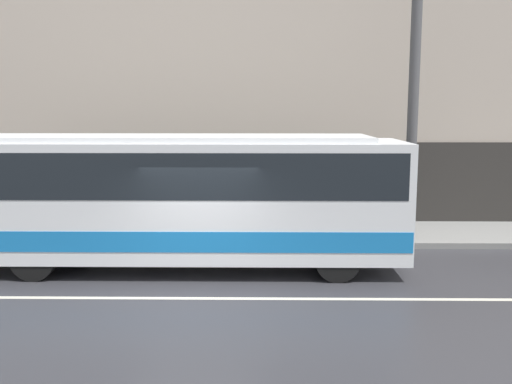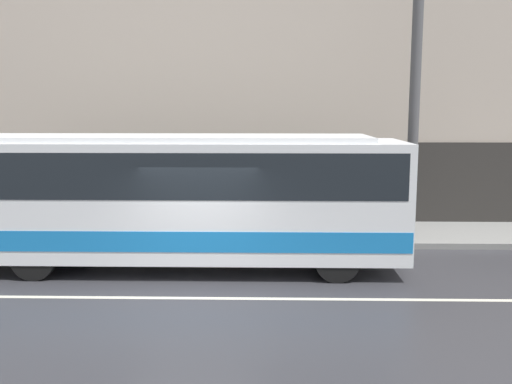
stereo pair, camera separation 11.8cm
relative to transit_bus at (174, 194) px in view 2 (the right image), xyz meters
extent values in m
plane|color=#333338|center=(0.74, -2.25, -1.75)|extent=(60.00, 60.00, 0.00)
cube|color=gray|center=(0.74, 3.24, -1.66)|extent=(60.00, 2.96, 0.17)
cube|color=#B7A899|center=(0.74, 4.87, 3.57)|extent=(60.00, 0.30, 10.63)
cube|color=#2D2B28|center=(0.74, 4.70, -0.42)|extent=(60.00, 0.06, 2.66)
cube|color=beige|center=(0.74, -2.25, -1.74)|extent=(54.00, 0.14, 0.01)
cube|color=white|center=(-0.01, 0.00, -0.08)|extent=(10.60, 2.50, 2.63)
cube|color=#1972BF|center=(-0.01, 0.00, -0.85)|extent=(10.55, 2.53, 0.45)
cube|color=black|center=(-0.01, 0.00, 0.55)|extent=(10.28, 2.52, 1.00)
cube|color=orange|center=(5.24, 0.00, 1.04)|extent=(0.12, 1.88, 0.28)
cube|color=white|center=(-0.01, 0.00, 1.29)|extent=(9.01, 2.13, 0.12)
cylinder|color=black|center=(3.69, -1.09, -1.26)|extent=(0.98, 0.28, 0.98)
cylinder|color=black|center=(3.69, 1.09, -1.26)|extent=(0.98, 0.28, 0.98)
cylinder|color=black|center=(-2.91, -1.09, -1.26)|extent=(0.98, 0.28, 0.98)
cylinder|color=black|center=(-2.91, 1.09, -1.26)|extent=(0.98, 0.28, 0.98)
cylinder|color=#4C4C4F|center=(6.10, 2.46, 2.61)|extent=(0.28, 0.28, 8.38)
camera|label=1|loc=(2.09, -13.05, 2.01)|focal=40.00mm
camera|label=2|loc=(2.21, -13.04, 2.01)|focal=40.00mm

